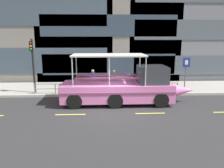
% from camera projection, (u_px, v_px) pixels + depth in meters
% --- Properties ---
extents(ground_plane, '(120.00, 120.00, 0.00)m').
position_uv_depth(ground_plane, '(110.00, 109.00, 13.95)').
color(ground_plane, '#2B2B2D').
extents(sidewalk, '(32.00, 4.80, 0.18)m').
position_uv_depth(sidewalk, '(108.00, 88.00, 19.41)').
color(sidewalk, '#99968E').
rests_on(sidewalk, ground_plane).
extents(curb_edge, '(32.00, 0.18, 0.18)m').
position_uv_depth(curb_edge, '(109.00, 95.00, 16.97)').
color(curb_edge, '#B2ADA3').
rests_on(curb_edge, ground_plane).
extents(lane_centreline, '(25.80, 0.12, 0.01)m').
position_uv_depth(lane_centreline, '(111.00, 114.00, 12.97)').
color(lane_centreline, '#DBD64C').
rests_on(lane_centreline, ground_plane).
extents(curb_guardrail, '(11.46, 0.09, 0.80)m').
position_uv_depth(curb_guardrail, '(107.00, 86.00, 17.17)').
color(curb_guardrail, gray).
rests_on(curb_guardrail, sidewalk).
extents(traffic_light_pole, '(0.24, 0.46, 4.24)m').
position_uv_depth(traffic_light_pole, '(33.00, 61.00, 16.81)').
color(traffic_light_pole, black).
rests_on(traffic_light_pole, sidewalk).
extents(parking_sign, '(0.60, 0.12, 2.73)m').
position_uv_depth(parking_sign, '(186.00, 68.00, 17.79)').
color(parking_sign, '#4C4F54').
rests_on(parking_sign, sidewalk).
extents(duck_tour_boat, '(9.35, 2.61, 3.39)m').
position_uv_depth(duck_tour_boat, '(125.00, 88.00, 14.99)').
color(duck_tour_boat, pink).
rests_on(duck_tour_boat, ground_plane).
extents(pedestrian_near_bow, '(0.31, 0.46, 1.73)m').
position_uv_depth(pedestrian_near_bow, '(154.00, 77.00, 18.40)').
color(pedestrian_near_bow, black).
rests_on(pedestrian_near_bow, sidewalk).
extents(pedestrian_mid_left, '(0.48, 0.23, 1.66)m').
position_uv_depth(pedestrian_mid_left, '(114.00, 78.00, 18.22)').
color(pedestrian_mid_left, black).
rests_on(pedestrian_mid_left, sidewalk).
extents(pedestrian_mid_right, '(0.46, 0.30, 1.71)m').
position_uv_depth(pedestrian_mid_right, '(93.00, 78.00, 18.23)').
color(pedestrian_mid_right, black).
rests_on(pedestrian_mid_right, sidewalk).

